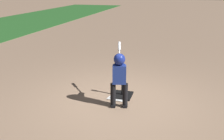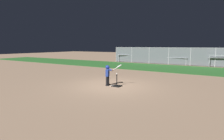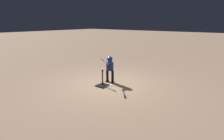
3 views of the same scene
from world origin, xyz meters
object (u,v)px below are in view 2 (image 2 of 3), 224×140
(baseball, at_px, (117,74))
(bleachers_far_left, at_px, (174,61))
(bleachers_center, at_px, (129,58))
(batting_tee, at_px, (117,85))
(batter_child, at_px, (108,73))

(baseball, xyz_separation_m, bleachers_far_left, (0.19, 14.32, -0.29))
(baseball, distance_m, bleachers_far_left, 14.32)
(bleachers_far_left, bearing_deg, bleachers_center, -179.04)
(bleachers_center, xyz_separation_m, bleachers_far_left, (6.17, 0.10, -0.07))
(batting_tee, distance_m, bleachers_far_left, 14.33)
(batting_tee, height_order, bleachers_center, bleachers_center)
(batter_child, bearing_deg, bleachers_center, 110.84)
(baseball, bearing_deg, batter_child, -174.15)
(batter_child, bearing_deg, batting_tee, 5.85)
(baseball, height_order, bleachers_far_left, bleachers_far_left)
(batting_tee, xyz_separation_m, batter_child, (-0.55, -0.06, 0.68))
(bleachers_center, relative_size, bleachers_far_left, 0.92)
(batter_child, height_order, bleachers_center, batter_child)
(batting_tee, height_order, baseball, baseball)
(batting_tee, height_order, bleachers_far_left, bleachers_far_left)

